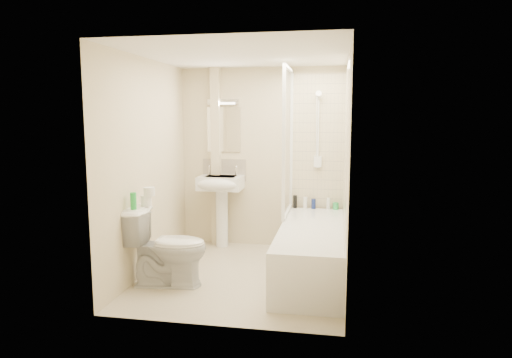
# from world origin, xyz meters

# --- Properties ---
(floor) EXTENTS (2.50, 2.50, 0.00)m
(floor) POSITION_xyz_m (0.00, 0.00, 0.00)
(floor) COLOR beige
(floor) RESTS_ON ground
(wall_back) EXTENTS (2.20, 0.02, 2.40)m
(wall_back) POSITION_xyz_m (0.00, 1.25, 1.20)
(wall_back) COLOR beige
(wall_back) RESTS_ON ground
(wall_left) EXTENTS (0.02, 2.50, 2.40)m
(wall_left) POSITION_xyz_m (-1.10, 0.00, 1.20)
(wall_left) COLOR beige
(wall_left) RESTS_ON ground
(wall_right) EXTENTS (0.02, 2.50, 2.40)m
(wall_right) POSITION_xyz_m (1.10, 0.00, 1.20)
(wall_right) COLOR beige
(wall_right) RESTS_ON ground
(ceiling) EXTENTS (2.20, 2.50, 0.02)m
(ceiling) POSITION_xyz_m (0.00, 0.00, 2.40)
(ceiling) COLOR white
(ceiling) RESTS_ON wall_back
(tile_back) EXTENTS (0.70, 0.01, 1.75)m
(tile_back) POSITION_xyz_m (0.75, 1.24, 1.42)
(tile_back) COLOR beige
(tile_back) RESTS_ON wall_back
(tile_right) EXTENTS (0.01, 2.10, 1.75)m
(tile_right) POSITION_xyz_m (1.09, 0.14, 1.42)
(tile_right) COLOR beige
(tile_right) RESTS_ON wall_right
(pipe_boxing) EXTENTS (0.12, 0.12, 2.40)m
(pipe_boxing) POSITION_xyz_m (-0.62, 1.19, 1.20)
(pipe_boxing) COLOR beige
(pipe_boxing) RESTS_ON ground
(splashback) EXTENTS (0.60, 0.02, 0.30)m
(splashback) POSITION_xyz_m (-0.52, 1.24, 1.03)
(splashback) COLOR beige
(splashback) RESTS_ON wall_back
(mirror) EXTENTS (0.46, 0.01, 0.60)m
(mirror) POSITION_xyz_m (-0.52, 1.24, 1.58)
(mirror) COLOR white
(mirror) RESTS_ON wall_back
(strip_light) EXTENTS (0.42, 0.07, 0.07)m
(strip_light) POSITION_xyz_m (-0.52, 1.22, 1.95)
(strip_light) COLOR silver
(strip_light) RESTS_ON wall_back
(bathtub) EXTENTS (0.70, 2.10, 0.55)m
(bathtub) POSITION_xyz_m (0.75, 0.14, 0.29)
(bathtub) COLOR white
(bathtub) RESTS_ON ground
(shower_screen) EXTENTS (0.04, 0.92, 1.80)m
(shower_screen) POSITION_xyz_m (0.40, 0.80, 1.45)
(shower_screen) COLOR white
(shower_screen) RESTS_ON bathtub
(shower_fixture) EXTENTS (0.10, 0.16, 0.99)m
(shower_fixture) POSITION_xyz_m (0.75, 1.19, 1.55)
(shower_fixture) COLOR white
(shower_fixture) RESTS_ON wall_back
(pedestal_sink) EXTENTS (0.57, 0.51, 1.10)m
(pedestal_sink) POSITION_xyz_m (-0.52, 1.01, 0.78)
(pedestal_sink) COLOR white
(pedestal_sink) RESTS_ON ground
(bottle_black_a) EXTENTS (0.05, 0.05, 0.17)m
(bottle_black_a) POSITION_xyz_m (0.46, 1.16, 0.64)
(bottle_black_a) COLOR black
(bottle_black_a) RESTS_ON bathtub
(bottle_white_a) EXTENTS (0.05, 0.05, 0.15)m
(bottle_white_a) POSITION_xyz_m (0.60, 1.16, 0.62)
(bottle_white_a) COLOR white
(bottle_white_a) RESTS_ON bathtub
(bottle_blue) EXTENTS (0.06, 0.06, 0.13)m
(bottle_blue) POSITION_xyz_m (0.71, 1.16, 0.61)
(bottle_blue) COLOR navy
(bottle_blue) RESTS_ON bathtub
(bottle_white_b) EXTENTS (0.05, 0.05, 0.15)m
(bottle_white_b) POSITION_xyz_m (0.90, 1.16, 0.62)
(bottle_white_b) COLOR white
(bottle_white_b) RESTS_ON bathtub
(bottle_green) EXTENTS (0.07, 0.07, 0.09)m
(bottle_green) POSITION_xyz_m (1.00, 1.16, 0.59)
(bottle_green) COLOR green
(bottle_green) RESTS_ON bathtub
(toilet) EXTENTS (0.62, 0.90, 0.83)m
(toilet) POSITION_xyz_m (-0.72, -0.41, 0.41)
(toilet) COLOR white
(toilet) RESTS_ON ground
(toilet_roll_lower) EXTENTS (0.11, 0.11, 0.11)m
(toilet_roll_lower) POSITION_xyz_m (-0.97, -0.35, 0.88)
(toilet_roll_lower) COLOR white
(toilet_roll_lower) RESTS_ON toilet
(toilet_roll_upper) EXTENTS (0.12, 0.12, 0.09)m
(toilet_roll_upper) POSITION_xyz_m (-0.93, -0.35, 0.98)
(toilet_roll_upper) COLOR white
(toilet_roll_upper) RESTS_ON toilet_roll_lower
(green_bottle) EXTENTS (0.06, 0.06, 0.17)m
(green_bottle) POSITION_xyz_m (-1.02, -0.55, 0.91)
(green_bottle) COLOR green
(green_bottle) RESTS_ON toilet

